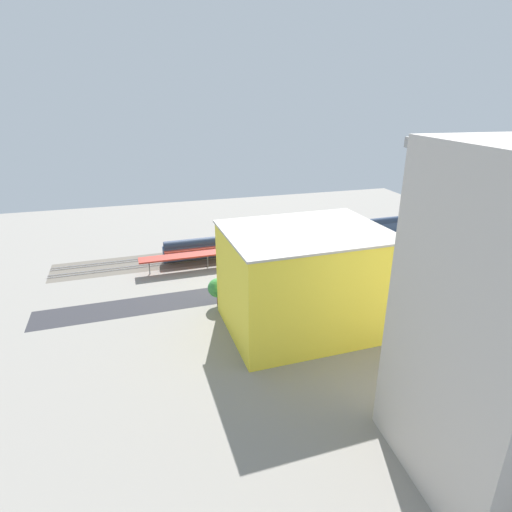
% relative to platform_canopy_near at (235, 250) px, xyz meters
% --- Properties ---
extents(ground_plane, '(178.03, 178.03, 0.00)m').
position_rel_platform_canopy_near_xyz_m(ground_plane, '(-6.39, 12.90, -3.91)').
color(ground_plane, gray).
rests_on(ground_plane, ground).
extents(rail_bed, '(111.65, 16.82, 0.01)m').
position_rel_platform_canopy_near_xyz_m(rail_bed, '(-6.39, -8.46, -3.91)').
color(rail_bed, '#665E54').
rests_on(rail_bed, ground).
extents(street_asphalt, '(111.51, 12.74, 0.01)m').
position_rel_platform_canopy_near_xyz_m(street_asphalt, '(-6.39, 17.50, -3.91)').
color(street_asphalt, '#2D2D33').
rests_on(street_asphalt, ground).
extents(track_rails, '(111.21, 10.39, 0.12)m').
position_rel_platform_canopy_near_xyz_m(track_rails, '(-6.39, -8.46, -3.73)').
color(track_rails, '#9E9EA8').
rests_on(track_rails, ground).
extents(platform_canopy_near, '(52.28, 5.84, 4.15)m').
position_rel_platform_canopy_near_xyz_m(platform_canopy_near, '(0.00, 0.00, 0.00)').
color(platform_canopy_near, '#A82D23').
rests_on(platform_canopy_near, ground).
extents(platform_canopy_far, '(48.27, 6.86, 4.10)m').
position_rel_platform_canopy_near_xyz_m(platform_canopy_far, '(-4.88, -6.24, -0.03)').
color(platform_canopy_far, '#C63D2D').
rests_on(platform_canopy_far, ground).
extents(locomotive, '(16.26, 3.07, 4.87)m').
position_rel_platform_canopy_near_xyz_m(locomotive, '(-29.10, -11.00, -2.20)').
color(locomotive, black).
rests_on(locomotive, ground).
extents(passenger_coach, '(19.42, 3.66, 5.91)m').
position_rel_platform_canopy_near_xyz_m(passenger_coach, '(-51.28, -11.00, -0.81)').
color(passenger_coach, black).
rests_on(passenger_coach, ground).
extents(freight_coach_far, '(17.05, 3.58, 6.28)m').
position_rel_platform_canopy_near_xyz_m(freight_coach_far, '(10.85, -5.92, -0.59)').
color(freight_coach_far, black).
rests_on(freight_coach_far, ground).
extents(parked_car_0, '(4.82, 2.04, 1.80)m').
position_rel_platform_canopy_near_xyz_m(parked_car_0, '(-37.84, 14.36, -3.11)').
color(parked_car_0, black).
rests_on(parked_car_0, ground).
extents(parked_car_1, '(4.29, 1.86, 1.57)m').
position_rel_platform_canopy_near_xyz_m(parked_car_1, '(-30.59, 13.86, -3.21)').
color(parked_car_1, black).
rests_on(parked_car_1, ground).
extents(parked_car_2, '(4.56, 1.87, 1.58)m').
position_rel_platform_canopy_near_xyz_m(parked_car_2, '(-23.34, 14.13, -3.21)').
color(parked_car_2, black).
rests_on(parked_car_2, ground).
extents(parked_car_3, '(4.25, 2.03, 1.73)m').
position_rel_platform_canopy_near_xyz_m(parked_car_3, '(-15.46, 13.73, -3.14)').
color(parked_car_3, black).
rests_on(parked_car_3, ground).
extents(parked_car_4, '(4.40, 2.13, 1.78)m').
position_rel_platform_canopy_near_xyz_m(parked_car_4, '(-7.80, 14.22, -3.12)').
color(parked_car_4, black).
rests_on(parked_car_4, ground).
extents(parked_car_5, '(4.27, 2.13, 1.75)m').
position_rel_platform_canopy_near_xyz_m(parked_car_5, '(-0.38, 14.78, -3.13)').
color(parked_car_5, black).
rests_on(parked_car_5, ground).
extents(parked_car_6, '(4.09, 2.06, 1.58)m').
position_rel_platform_canopy_near_xyz_m(parked_car_6, '(6.86, 14.07, -3.19)').
color(parked_car_6, black).
rests_on(parked_car_6, ground).
extents(construction_building, '(30.70, 24.19, 20.17)m').
position_rel_platform_canopy_near_xyz_m(construction_building, '(-5.30, 36.51, 6.18)').
color(construction_building, yellow).
rests_on(construction_building, ground).
extents(construction_roof_slab, '(31.32, 24.81, 0.40)m').
position_rel_platform_canopy_near_xyz_m(construction_roof_slab, '(-5.30, 36.51, 16.46)').
color(construction_roof_slab, '#ADA89E').
rests_on(construction_roof_slab, construction_building).
extents(tower_crane, '(8.06, 25.36, 36.82)m').
position_rel_platform_canopy_near_xyz_m(tower_crane, '(-25.03, 41.67, 17.75)').
color(tower_crane, gray).
rests_on(tower_crane, ground).
extents(box_truck_0, '(8.48, 2.61, 3.38)m').
position_rel_platform_canopy_near_xyz_m(box_truck_0, '(-14.76, 18.41, -2.24)').
color(box_truck_0, black).
rests_on(box_truck_0, ground).
extents(street_tree_0, '(5.98, 5.98, 9.00)m').
position_rel_platform_canopy_near_xyz_m(street_tree_0, '(-24.05, 22.83, 2.09)').
color(street_tree_0, brown).
rests_on(street_tree_0, ground).
extents(street_tree_1, '(5.38, 5.38, 8.29)m').
position_rel_platform_canopy_near_xyz_m(street_tree_1, '(-5.11, 22.38, 1.67)').
color(street_tree_1, brown).
rests_on(street_tree_1, ground).
extents(street_tree_2, '(4.28, 4.28, 6.34)m').
position_rel_platform_canopy_near_xyz_m(street_tree_2, '(9.55, 22.91, 0.28)').
color(street_tree_2, brown).
rests_on(street_tree_2, ground).
extents(street_tree_3, '(5.48, 5.48, 8.08)m').
position_rel_platform_canopy_near_xyz_m(street_tree_3, '(-44.21, 21.76, 1.42)').
color(street_tree_3, brown).
rests_on(street_tree_3, ground).
extents(street_tree_4, '(4.13, 4.13, 7.33)m').
position_rel_platform_canopy_near_xyz_m(street_tree_4, '(-16.21, 21.98, 1.33)').
color(street_tree_4, brown).
rests_on(street_tree_4, ground).
extents(traffic_light, '(0.50, 0.36, 6.04)m').
position_rel_platform_canopy_near_xyz_m(traffic_light, '(-2.59, 22.03, 0.12)').
color(traffic_light, '#333333').
rests_on(traffic_light, ground).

